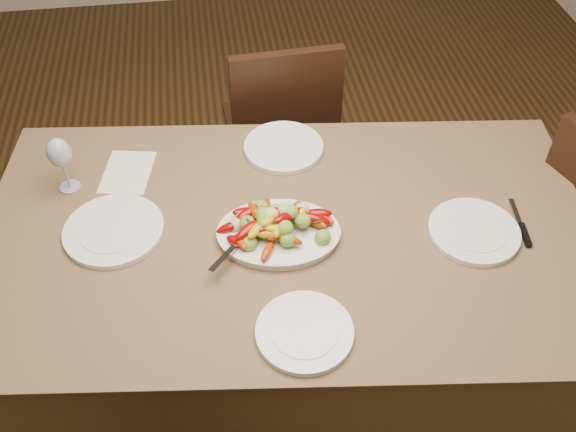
% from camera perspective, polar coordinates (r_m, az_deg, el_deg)
% --- Properties ---
extents(floor, '(6.00, 6.00, 0.00)m').
position_cam_1_polar(floor, '(2.52, -5.03, -13.25)').
color(floor, '#352210').
rests_on(floor, ground).
extents(dining_table, '(1.95, 1.25, 0.76)m').
position_cam_1_polar(dining_table, '(2.20, 0.00, -8.08)').
color(dining_table, brown).
rests_on(dining_table, ground).
extents(chair_far, '(0.45, 0.45, 0.95)m').
position_cam_1_polar(chair_far, '(2.74, -0.89, 7.84)').
color(chair_far, black).
rests_on(chair_far, ground).
extents(serving_platter, '(0.38, 0.30, 0.02)m').
position_cam_1_polar(serving_platter, '(1.88, -0.84, -1.68)').
color(serving_platter, white).
rests_on(serving_platter, dining_table).
extents(roasted_vegetables, '(0.31, 0.23, 0.09)m').
position_cam_1_polar(roasted_vegetables, '(1.84, -0.85, -0.47)').
color(roasted_vegetables, '#7A0402').
rests_on(roasted_vegetables, serving_platter).
extents(serving_spoon, '(0.26, 0.22, 0.03)m').
position_cam_1_polar(serving_spoon, '(1.83, -2.86, -1.79)').
color(serving_spoon, '#9EA0A8').
rests_on(serving_spoon, serving_platter).
extents(plate_left, '(0.30, 0.30, 0.02)m').
position_cam_1_polar(plate_left, '(1.97, -15.22, -1.24)').
color(plate_left, white).
rests_on(plate_left, dining_table).
extents(plate_right, '(0.27, 0.27, 0.02)m').
position_cam_1_polar(plate_right, '(1.97, 16.20, -1.34)').
color(plate_right, white).
rests_on(plate_right, dining_table).
extents(plate_far, '(0.27, 0.27, 0.02)m').
position_cam_1_polar(plate_far, '(2.18, -0.40, 6.12)').
color(plate_far, white).
rests_on(plate_far, dining_table).
extents(plate_near, '(0.25, 0.25, 0.02)m').
position_cam_1_polar(plate_near, '(1.67, 1.48, -10.28)').
color(plate_near, white).
rests_on(plate_near, dining_table).
extents(wine_glass, '(0.08, 0.08, 0.20)m').
position_cam_1_polar(wine_glass, '(2.09, -19.42, 4.45)').
color(wine_glass, '#8C99A5').
rests_on(wine_glass, dining_table).
extents(menu_card, '(0.19, 0.24, 0.00)m').
position_cam_1_polar(menu_card, '(2.16, -14.08, 3.80)').
color(menu_card, silver).
rests_on(menu_card, dining_table).
extents(table_knife, '(0.04, 0.20, 0.01)m').
position_cam_1_polar(table_knife, '(2.04, 19.95, -0.75)').
color(table_knife, '#9EA0A8').
rests_on(table_knife, dining_table).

